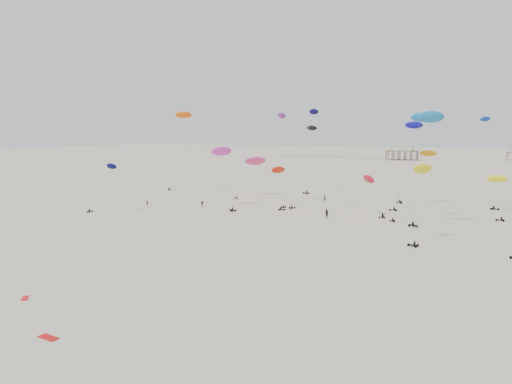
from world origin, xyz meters
The scene contains 25 objects.
ground_plane centered at (0.00, 200.00, 0.00)m, with size 900.00×900.00×0.00m, color beige.
pavilion_main centered at (-10.00, 350.00, 4.22)m, with size 21.00×13.00×9.80m.
pier_fence centered at (-62.00, 350.00, 0.77)m, with size 80.20×0.20×1.50m.
rig_0 centered at (26.88, 135.59, 10.10)m, with size 9.79×5.50×14.91m.
rig_1 centered at (-5.81, 117.87, 19.15)m, with size 8.92×9.90×24.88m.
rig_3 centered at (-40.15, 88.53, 8.30)m, with size 7.29×4.88×12.14m.
rig_5 centered at (-5.52, 114.20, 7.91)m, with size 4.88×4.80×10.55m.
rig_6 centered at (28.97, 108.52, 19.82)m, with size 7.68×8.25×23.72m.
rig_7 centered at (1.54, 112.57, 16.52)m, with size 8.74×7.65×25.20m.
rig_8 centered at (19.13, 109.94, 6.96)m, with size 7.05×6.31×9.79m.
rig_9 centered at (-8.88, 148.75, 13.81)m, with size 4.91×12.03×21.97m.
rig_10 centered at (45.64, 126.28, 6.72)m, with size 4.83×15.90×15.41m.
rig_11 centered at (43.65, 134.04, 12.33)m, with size 6.20×7.27×23.39m.
rig_12 centered at (32.68, 85.50, 9.93)m, with size 3.74×8.07×13.92m.
rig_13 centered at (24.74, 129.89, 17.23)m, with size 5.98×14.76×23.54m.
rig_14 centered at (31.88, 101.87, 18.84)m, with size 6.41×5.35×23.69m.
rig_15 centered at (-21.06, 132.42, 10.05)m, with size 6.87×13.95×13.82m.
rig_17 centered at (-18.60, 107.95, 12.51)m, with size 10.24×10.52×16.55m.
rig_19 centered at (-48.67, 135.33, 22.43)m, with size 8.61×5.38×26.29m.
spectator_0 centered at (-37.91, 101.47, 0.00)m, with size 0.68×0.47×1.88m, color black.
spectator_1 centered at (10.69, 103.04, 0.00)m, with size 1.13×0.66×2.31m, color black.
spectator_2 centered at (-23.44, 105.44, 0.00)m, with size 1.18×0.64×2.00m, color black.
spectator_3 centered at (2.30, 129.06, 0.00)m, with size 0.79×0.54×2.17m, color black.
grounded_kite_a centered at (6.07, 28.00, 0.00)m, with size 2.20×0.90×0.08m, color #BB0C0B.
grounded_kite_b centered at (-5.35, 35.10, 0.00)m, with size 1.80×0.70×0.07m, color red.
Camera 1 is at (42.81, -4.72, 19.37)m, focal length 35.00 mm.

